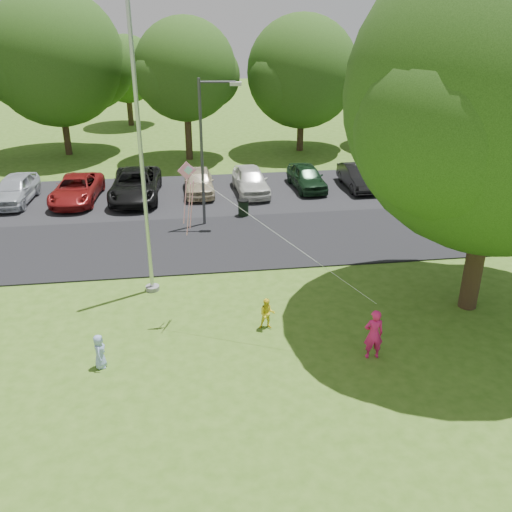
{
  "coord_description": "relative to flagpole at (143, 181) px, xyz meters",
  "views": [
    {
      "loc": [
        -2.24,
        -13.82,
        9.98
      ],
      "look_at": [
        0.2,
        4.0,
        1.6
      ],
      "focal_mm": 40.0,
      "sensor_mm": 36.0,
      "label": 1
    }
  ],
  "objects": [
    {
      "name": "big_tree",
      "position": [
        10.81,
        -2.78,
        2.72
      ],
      "size": [
        10.0,
        9.51,
        11.89
      ],
      "rotation": [
        0.0,
        0.0,
        -0.3
      ],
      "color": "#332316",
      "rests_on": "ground"
    },
    {
      "name": "kite",
      "position": [
        1.6,
        -2.18,
        0.39
      ],
      "size": [
        5.47,
        3.36,
        3.54
      ],
      "rotation": [
        0.0,
        0.0,
        0.07
      ],
      "color": "pink",
      "rests_on": "ground"
    },
    {
      "name": "child_yellow",
      "position": [
        3.77,
        -3.16,
        -3.63
      ],
      "size": [
        0.55,
        0.45,
        1.07
      ],
      "primitive_type": "imported",
      "rotation": [
        0.0,
        0.0,
        -0.08
      ],
      "color": "yellow",
      "rests_on": "ground"
    },
    {
      "name": "tree_row",
      "position": [
        5.09,
        19.23,
        1.55
      ],
      "size": [
        64.35,
        11.94,
        10.88
      ],
      "color": "#332316",
      "rests_on": "ground"
    },
    {
      "name": "parking_strip",
      "position": [
        3.5,
        10.5,
        -4.14
      ],
      "size": [
        42.0,
        7.0,
        0.06
      ],
      "primitive_type": "cube",
      "color": "black",
      "rests_on": "ground"
    },
    {
      "name": "flagpole",
      "position": [
        0.0,
        0.0,
        0.0
      ],
      "size": [
        0.5,
        0.5,
        10.0
      ],
      "color": "#B7BABF",
      "rests_on": "ground"
    },
    {
      "name": "street_lamp",
      "position": [
        2.52,
        6.16,
        -0.16
      ],
      "size": [
        1.87,
        0.39,
        6.66
      ],
      "rotation": [
        0.0,
        0.0,
        -0.11
      ],
      "color": "#3F3F44",
      "rests_on": "ground"
    },
    {
      "name": "trash_can",
      "position": [
        4.19,
        7.02,
        -3.74
      ],
      "size": [
        0.53,
        0.53,
        0.84
      ],
      "rotation": [
        0.0,
        0.0,
        0.3
      ],
      "color": "black",
      "rests_on": "ground"
    },
    {
      "name": "parked_cars",
      "position": [
        2.34,
        10.44,
        -3.41
      ],
      "size": [
        22.82,
        5.39,
        1.47
      ],
      "color": "#B2B7BF",
      "rests_on": "ground"
    },
    {
      "name": "child_blue",
      "position": [
        -1.35,
        -4.59,
        -3.63
      ],
      "size": [
        0.36,
        0.54,
        1.07
      ],
      "primitive_type": "imported",
      "rotation": [
        0.0,
        0.0,
        1.53
      ],
      "color": "#94AAE3",
      "rests_on": "ground"
    },
    {
      "name": "woman",
      "position": [
        6.63,
        -5.19,
        -3.36
      ],
      "size": [
        0.6,
        0.4,
        1.61
      ],
      "primitive_type": "imported",
      "rotation": [
        0.0,
        0.0,
        3.12
      ],
      "color": "#EA1F71",
      "rests_on": "ground"
    },
    {
      "name": "park_road",
      "position": [
        3.5,
        4.0,
        -4.14
      ],
      "size": [
        60.0,
        6.0,
        0.06
      ],
      "primitive_type": "cube",
      "color": "black",
      "rests_on": "ground"
    },
    {
      "name": "horizon_trees",
      "position": [
        7.56,
        28.88,
        0.14
      ],
      "size": [
        77.46,
        7.2,
        7.02
      ],
      "color": "#332316",
      "rests_on": "ground"
    },
    {
      "name": "ground",
      "position": [
        3.5,
        -5.0,
        -4.17
      ],
      "size": [
        120.0,
        120.0,
        0.0
      ],
      "primitive_type": "plane",
      "color": "#3D671B",
      "rests_on": "ground"
    }
  ]
}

